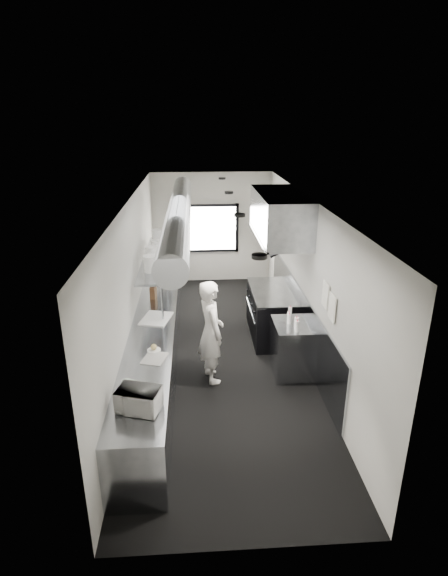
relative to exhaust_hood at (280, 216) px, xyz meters
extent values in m
cube|color=black|center=(-1.10, -0.70, -2.39)|extent=(3.00, 8.00, 0.01)
cube|color=beige|center=(-1.10, -0.70, 0.41)|extent=(3.00, 8.00, 0.01)
cube|color=#B6B5AC|center=(-1.10, 3.30, -0.99)|extent=(3.00, 0.02, 2.80)
cube|color=#B6B5AC|center=(-1.10, -4.70, -0.99)|extent=(3.00, 0.02, 2.80)
cube|color=#B6B5AC|center=(-2.60, -0.70, -0.99)|extent=(0.02, 8.00, 2.80)
cube|color=#B6B5AC|center=(0.40, -0.70, -0.99)|extent=(0.02, 8.00, 2.80)
cube|color=gray|center=(0.38, -0.40, -1.84)|extent=(0.03, 5.50, 1.10)
cylinder|color=gray|center=(-1.80, -0.30, 0.16)|extent=(0.40, 6.40, 0.40)
cube|color=white|center=(-1.10, 3.26, -0.99)|extent=(1.20, 0.03, 1.10)
cube|color=black|center=(-1.10, 3.28, -0.42)|extent=(1.36, 0.03, 0.08)
cube|color=black|center=(-1.10, 3.28, -1.57)|extent=(1.36, 0.03, 0.08)
cube|color=black|center=(-1.74, 3.28, -0.99)|extent=(0.08, 0.03, 1.25)
cube|color=black|center=(-0.46, 3.28, -0.99)|extent=(0.08, 0.03, 1.25)
cube|color=gray|center=(0.00, 0.00, 0.01)|extent=(0.80, 2.20, 0.80)
cube|color=gray|center=(-0.38, 0.00, -0.38)|extent=(0.05, 2.20, 0.05)
cube|color=black|center=(-0.08, 0.00, -0.33)|extent=(0.50, 2.10, 0.28)
cube|color=gray|center=(-2.25, -1.20, -1.94)|extent=(0.70, 6.00, 0.90)
cube|color=gray|center=(-2.30, 0.30, -0.84)|extent=(0.45, 3.00, 0.04)
cylinder|color=gray|center=(-2.10, -1.10, -1.17)|extent=(0.04, 0.04, 0.66)
cylinder|color=gray|center=(-2.10, 0.30, -1.17)|extent=(0.04, 0.04, 0.66)
cylinder|color=gray|center=(-2.10, 1.70, -1.17)|extent=(0.04, 0.04, 0.66)
cube|color=black|center=(-0.05, 0.00, -1.94)|extent=(0.85, 1.60, 0.90)
cube|color=gray|center=(-0.05, 0.00, -1.47)|extent=(0.85, 1.60, 0.04)
cube|color=gray|center=(-0.46, 0.00, -1.94)|extent=(0.03, 1.55, 0.80)
cylinder|color=gray|center=(-0.49, 0.00, -1.84)|extent=(0.03, 1.30, 0.03)
cube|color=gray|center=(0.05, -1.40, -1.94)|extent=(0.65, 0.80, 0.90)
cube|color=gray|center=(-2.25, 2.50, -1.94)|extent=(0.70, 1.20, 0.90)
cube|color=white|center=(0.37, -1.90, -0.79)|extent=(0.02, 0.28, 0.38)
cube|color=white|center=(0.37, -2.25, -0.84)|extent=(0.02, 0.28, 0.38)
imported|color=silver|center=(-1.31, -1.51, -1.53)|extent=(0.57, 0.72, 1.72)
imported|color=silver|center=(-2.22, -3.55, -1.36)|extent=(0.53, 0.45, 0.27)
cylinder|color=silver|center=(-2.36, -3.13, -1.44)|extent=(0.17, 0.17, 0.10)
cylinder|color=silver|center=(-2.43, -3.08, -1.44)|extent=(0.17, 0.17, 0.09)
cube|color=beige|center=(-2.14, -2.38, -1.49)|extent=(0.39, 0.44, 0.01)
cylinder|color=white|center=(-2.16, -2.15, -1.48)|extent=(0.21, 0.21, 0.02)
sphere|color=tan|center=(-2.16, -2.15, -1.43)|extent=(0.09, 0.09, 0.09)
cube|color=silver|center=(-2.21, -1.06, -1.48)|extent=(0.57, 0.67, 0.02)
cube|color=#4E351B|center=(-2.33, -0.10, -1.38)|extent=(0.12, 0.22, 0.23)
cylinder|color=white|center=(-2.30, -0.55, -0.68)|extent=(0.29, 0.29, 0.29)
cylinder|color=white|center=(-2.32, -0.08, -0.66)|extent=(0.27, 0.27, 0.31)
cylinder|color=white|center=(-2.27, 0.39, -0.67)|extent=(0.28, 0.28, 0.31)
cylinder|color=white|center=(-2.29, 1.01, -0.64)|extent=(0.29, 0.29, 0.36)
cylinder|color=silver|center=(0.03, -1.68, -1.40)|extent=(0.08, 0.08, 0.18)
cylinder|color=silver|center=(0.04, -1.59, -1.39)|extent=(0.08, 0.08, 0.20)
cylinder|color=silver|center=(-0.03, -1.39, -1.41)|extent=(0.07, 0.07, 0.17)
cylinder|color=silver|center=(-0.02, -1.30, -1.41)|extent=(0.07, 0.07, 0.17)
cylinder|color=silver|center=(0.03, -1.13, -1.40)|extent=(0.07, 0.07, 0.18)
camera|label=1|loc=(-1.53, -7.96, 1.69)|focal=28.09mm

